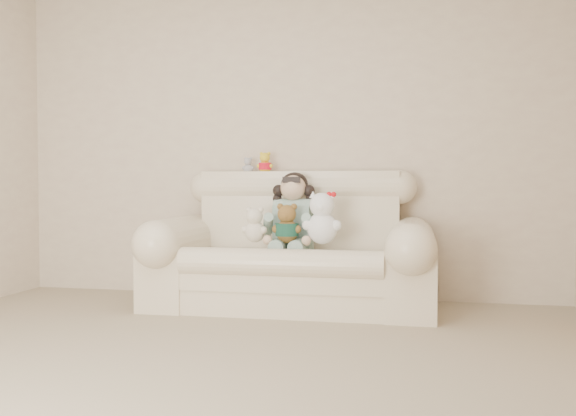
{
  "coord_description": "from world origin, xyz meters",
  "views": [
    {
      "loc": [
        1.09,
        -2.56,
        0.91
      ],
      "look_at": [
        0.16,
        1.9,
        0.75
      ],
      "focal_mm": 39.25,
      "sensor_mm": 36.0,
      "label": 1
    }
  ],
  "objects_px": {
    "white_cat": "(322,212)",
    "cream_teddy": "(255,221)",
    "sofa": "(291,239)",
    "seated_child": "(293,211)",
    "brown_teddy": "(287,220)"
  },
  "relations": [
    {
      "from": "white_cat",
      "to": "cream_teddy",
      "type": "distance_m",
      "value": 0.51
    },
    {
      "from": "sofa",
      "to": "white_cat",
      "type": "xyz_separation_m",
      "value": [
        0.25,
        -0.13,
        0.21
      ]
    },
    {
      "from": "seated_child",
      "to": "cream_teddy",
      "type": "height_order",
      "value": "seated_child"
    },
    {
      "from": "sofa",
      "to": "cream_teddy",
      "type": "height_order",
      "value": "sofa"
    },
    {
      "from": "white_cat",
      "to": "cream_teddy",
      "type": "bearing_deg",
      "value": -178.35
    },
    {
      "from": "sofa",
      "to": "brown_teddy",
      "type": "relative_size",
      "value": 6.27
    },
    {
      "from": "seated_child",
      "to": "white_cat",
      "type": "relative_size",
      "value": 1.37
    },
    {
      "from": "brown_teddy",
      "to": "white_cat",
      "type": "height_order",
      "value": "white_cat"
    },
    {
      "from": "seated_child",
      "to": "cream_teddy",
      "type": "relative_size",
      "value": 1.99
    },
    {
      "from": "brown_teddy",
      "to": "cream_teddy",
      "type": "bearing_deg",
      "value": -176.77
    },
    {
      "from": "white_cat",
      "to": "sofa",
      "type": "bearing_deg",
      "value": 157.0
    },
    {
      "from": "brown_teddy",
      "to": "white_cat",
      "type": "xyz_separation_m",
      "value": [
        0.26,
        0.0,
        0.05
      ]
    },
    {
      "from": "seated_child",
      "to": "white_cat",
      "type": "xyz_separation_m",
      "value": [
        0.25,
        -0.21,
        -0.0
      ]
    },
    {
      "from": "brown_teddy",
      "to": "seated_child",
      "type": "bearing_deg",
      "value": 95.4
    },
    {
      "from": "white_cat",
      "to": "seated_child",
      "type": "bearing_deg",
      "value": 143.91
    }
  ]
}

